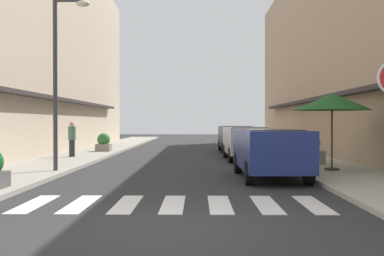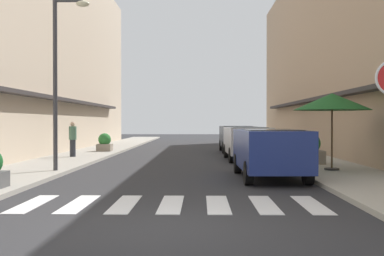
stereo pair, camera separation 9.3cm
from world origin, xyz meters
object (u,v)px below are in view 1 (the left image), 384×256
Objects in this scene: planter_midblock at (310,150)px; cafe_umbrella at (332,102)px; parked_car_mid at (246,139)px; street_lamp at (61,65)px; planter_far at (104,143)px; pedestrian_walking_near at (72,138)px; parked_car_near at (270,148)px; parked_car_far at (236,136)px.

cafe_umbrella is at bearing -86.31° from planter_midblock.
parked_car_mid is 9.05m from street_lamp.
planter_far is (-0.66, 10.29, -2.98)m from street_lamp.
planter_midblock is (2.09, -2.97, -0.30)m from parked_car_mid.
parked_car_mid is 1.72× the size of cafe_umbrella.
cafe_umbrella is 13.88m from planter_far.
cafe_umbrella is 1.59× the size of pedestrian_walking_near.
pedestrian_walking_near is (-1.26, 6.12, -2.59)m from street_lamp.
parked_car_near is 12.57m from parked_car_far.
street_lamp reaches higher than planter_midblock.
pedestrian_walking_near is at bearing 176.65° from parked_car_mid.
cafe_umbrella is (2.25, 1.47, 1.42)m from parked_car_near.
street_lamp is 8.89m from cafe_umbrella.
parked_car_near reaches higher than planter_far.
cafe_umbrella is at bearing -46.58° from planter_far.
pedestrian_walking_near reaches higher than parked_car_mid.
street_lamp is at bearing -159.98° from pedestrian_walking_near.
parked_car_mid is 3.77× the size of planter_midblock.
parked_car_near is 13.56m from planter_far.
street_lamp is at bearing -178.11° from cafe_umbrella.
pedestrian_walking_near is (-9.92, 3.43, 0.32)m from planter_midblock.
parked_car_far is 3.76× the size of planter_midblock.
planter_midblock is at bearing 17.28° from street_lamp.
street_lamp is at bearing -139.20° from parked_car_mid.
planter_midblock is 10.50m from pedestrian_walking_near.
parked_car_mid reaches higher than planter_far.
street_lamp is 9.52m from planter_midblock.
parked_car_mid reaches higher than planter_midblock.
parked_car_near is at bearing -90.00° from parked_car_mid.
parked_car_near is 2.82× the size of pedestrian_walking_near.
parked_car_near and parked_car_mid have the same top height.
planter_midblock is (-0.15, 2.40, -1.71)m from cafe_umbrella.
cafe_umbrella reaches higher than parked_car_far.
planter_far is at bearing 147.34° from parked_car_mid.
parked_car_near and parked_car_far have the same top height.
parked_car_near is 4.41m from planter_midblock.
parked_car_mid is at bearing -32.66° from planter_far.
planter_far is (-9.31, 7.60, -0.06)m from planter_midblock.
street_lamp reaches higher than parked_car_mid.
planter_far is (-7.22, 11.47, -0.36)m from parked_car_near.
street_lamp reaches higher than parked_car_far.
parked_car_mid is 1.00× the size of parked_car_far.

